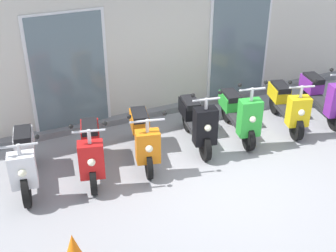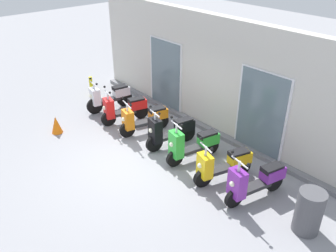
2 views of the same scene
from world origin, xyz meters
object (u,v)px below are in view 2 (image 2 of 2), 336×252
scooter_white (109,96)px  scooter_orange (144,118)px  scooter_yellow (223,164)px  scooter_purple (255,181)px  curb_bollard (91,86)px  scooter_red (124,108)px  trash_bin (309,212)px  traffic_cone (56,125)px  scooter_black (170,131)px  scooter_green (192,144)px

scooter_white → scooter_orange: bearing=-2.5°
scooter_yellow → scooter_purple: (0.89, 0.00, 0.03)m
scooter_purple → curb_bollard: 7.23m
scooter_red → trash_bin: (6.05, 0.06, -0.00)m
scooter_red → traffic_cone: scooter_red is taller
scooter_black → scooter_orange: bearing=-176.8°
trash_bin → scooter_white: bearing=179.4°
curb_bollard → traffic_cone: size_ratio=1.35×
scooter_white → scooter_black: size_ratio=1.03×
scooter_yellow → scooter_purple: size_ratio=0.96×
scooter_black → scooter_green: scooter_green is taller
scooter_yellow → scooter_purple: scooter_purple is taller
scooter_orange → trash_bin: scooter_orange is taller
scooter_orange → traffic_cone: bearing=-131.4°
scooter_red → scooter_yellow: scooter_red is taller
curb_bollard → scooter_red: bearing=-6.8°
scooter_orange → traffic_cone: 2.57m
scooter_white → scooter_yellow: (4.92, -0.10, -0.03)m
scooter_red → scooter_black: size_ratio=0.98×
scooter_purple → curb_bollard: (-7.22, 0.25, -0.13)m
scooter_purple → scooter_red: bearing=-179.5°
scooter_red → scooter_yellow: 3.91m
scooter_black → traffic_cone: (-2.74, -1.98, -0.23)m
scooter_green → traffic_cone: bearing=-151.6°
scooter_black → trash_bin: scooter_black is taller
scooter_red → scooter_purple: bearing=0.5°
scooter_black → curb_bollard: scooter_black is taller
scooter_orange → scooter_purple: size_ratio=0.97×
curb_bollard → scooter_black: bearing=-2.3°
scooter_purple → curb_bollard: size_ratio=2.24×
scooter_red → traffic_cone: size_ratio=2.87×
scooter_black → curb_bollard: (-4.40, 0.18, -0.14)m
scooter_white → scooter_yellow: scooter_yellow is taller
scooter_green → scooter_white: bearing=179.3°
scooter_black → scooter_yellow: 1.94m
scooter_white → scooter_purple: bearing=-0.9°
scooter_red → scooter_yellow: bearing=0.6°
traffic_cone → scooter_black: bearing=35.8°
curb_bollard → scooter_green: bearing=-2.2°
scooter_yellow → traffic_cone: 5.05m
scooter_purple → trash_bin: bearing=0.7°
scooter_orange → scooter_white: bearing=177.5°
scooter_green → scooter_purple: (1.95, -0.05, 0.00)m
scooter_purple → traffic_cone: size_ratio=3.01×
scooter_white → scooter_yellow: bearing=-1.1°
scooter_orange → curb_bollard: bearing=176.0°
scooter_green → traffic_cone: (-3.61, -1.95, -0.22)m
curb_bollard → traffic_cone: curb_bollard is taller
scooter_white → scooter_red: size_ratio=1.06×
scooter_red → traffic_cone: bearing=-112.4°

